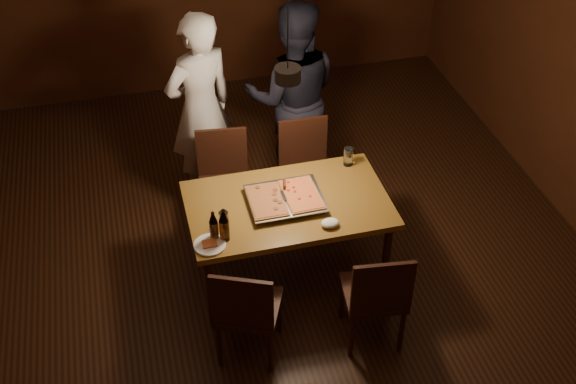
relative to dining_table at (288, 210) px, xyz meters
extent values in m
plane|color=#361D0E|center=(0.03, 0.14, -0.68)|extent=(6.00, 6.00, 0.00)
cube|color=olive|center=(0.00, 0.00, 0.05)|extent=(1.50, 0.90, 0.05)
cylinder|color=#38190F|center=(-0.67, -0.37, -0.33)|extent=(0.06, 0.06, 0.70)
cylinder|color=#38190F|center=(0.67, -0.37, -0.33)|extent=(0.06, 0.06, 0.70)
cylinder|color=#38190F|center=(-0.67, 0.37, -0.33)|extent=(0.06, 0.06, 0.70)
cylinder|color=#38190F|center=(0.67, 0.37, -0.33)|extent=(0.06, 0.06, 0.70)
cube|color=#38190F|center=(-0.37, 0.68, -0.25)|extent=(0.47, 0.47, 0.04)
cube|color=#38190F|center=(-0.34, 0.87, -0.01)|extent=(0.42, 0.08, 0.45)
cube|color=#38190F|center=(0.34, 0.66, -0.25)|extent=(0.43, 0.43, 0.04)
cube|color=#38190F|center=(0.35, 0.85, -0.01)|extent=(0.42, 0.04, 0.45)
cube|color=#38190F|center=(-0.45, -0.65, -0.25)|extent=(0.55, 0.55, 0.04)
cube|color=#38190F|center=(-0.52, -0.83, -0.01)|extent=(0.40, 0.20, 0.45)
cube|color=#38190F|center=(0.43, -0.74, -0.25)|extent=(0.47, 0.47, 0.04)
cube|color=#38190F|center=(0.41, -0.93, -0.01)|extent=(0.42, 0.08, 0.45)
cube|color=silver|center=(-0.02, 0.00, 0.10)|extent=(0.57, 0.47, 0.05)
cube|color=maroon|center=(-0.16, -0.01, 0.13)|extent=(0.25, 0.40, 0.02)
cube|color=gold|center=(0.10, 0.00, 0.13)|extent=(0.27, 0.42, 0.02)
cylinder|color=black|center=(-0.59, -0.25, 0.15)|extent=(0.06, 0.06, 0.15)
cone|color=black|center=(-0.59, -0.25, 0.27)|extent=(0.06, 0.06, 0.09)
cylinder|color=black|center=(-0.52, -0.28, 0.16)|extent=(0.07, 0.07, 0.17)
cone|color=black|center=(-0.52, -0.28, 0.29)|extent=(0.07, 0.07, 0.10)
cylinder|color=silver|center=(-0.50, -0.13, 0.13)|extent=(0.07, 0.07, 0.11)
cylinder|color=silver|center=(0.58, 0.34, 0.15)|extent=(0.07, 0.07, 0.15)
cylinder|color=white|center=(-0.64, -0.32, 0.08)|extent=(0.23, 0.23, 0.02)
cube|color=gold|center=(-0.64, -0.32, 0.10)|extent=(0.10, 0.08, 0.01)
ellipsoid|color=white|center=(0.22, -0.33, 0.10)|extent=(0.13, 0.10, 0.06)
imported|color=white|center=(-0.45, 1.23, 0.20)|extent=(0.76, 0.64, 1.76)
imported|color=black|center=(0.36, 1.24, 0.20)|extent=(0.97, 0.83, 1.76)
cylinder|color=black|center=(0.03, 0.14, 1.07)|extent=(0.18, 0.18, 0.10)
camera|label=1|loc=(-1.02, -3.98, 3.49)|focal=45.00mm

